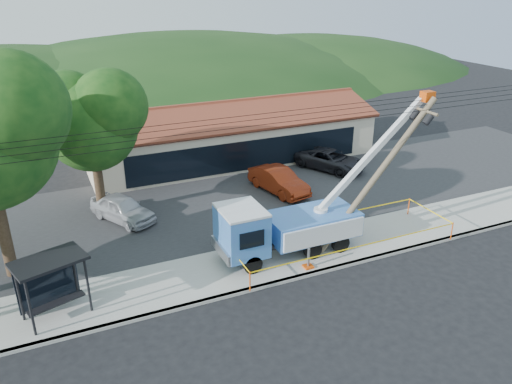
{
  "coord_description": "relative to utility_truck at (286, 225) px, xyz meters",
  "views": [
    {
      "loc": [
        -9.68,
        -15.73,
        13.35
      ],
      "look_at": [
        -0.39,
        5.0,
        3.57
      ],
      "focal_mm": 35.0,
      "sensor_mm": 36.0,
      "label": 1
    }
  ],
  "objects": [
    {
      "name": "ground",
      "position": [
        -0.99,
        -4.35,
        -1.74
      ],
      "size": [
        120.0,
        120.0,
        0.0
      ],
      "primitive_type": "plane",
      "color": "black",
      "rests_on": "ground"
    },
    {
      "name": "curb",
      "position": [
        -0.99,
        -2.25,
        -1.66
      ],
      "size": [
        60.0,
        0.25,
        0.15
      ],
      "primitive_type": "cube",
      "color": "#A3A199",
      "rests_on": "ground"
    },
    {
      "name": "sidewalk",
      "position": [
        -0.99,
        -0.35,
        -1.66
      ],
      "size": [
        60.0,
        4.0,
        0.15
      ],
      "primitive_type": "cube",
      "color": "#A3A199",
      "rests_on": "ground"
    },
    {
      "name": "parking_lot",
      "position": [
        -0.99,
        7.65,
        -1.69
      ],
      "size": [
        60.0,
        12.0,
        0.1
      ],
      "primitive_type": "cube",
      "color": "#28282B",
      "rests_on": "ground"
    },
    {
      "name": "strip_mall",
      "position": [
        3.01,
        15.63,
        0.14
      ],
      "size": [
        22.5,
        8.53,
        4.67
      ],
      "color": "beige",
      "rests_on": "ground"
    },
    {
      "name": "tree_lot",
      "position": [
        -7.99,
        8.65,
        4.47
      ],
      "size": [
        6.3,
        5.6,
        8.94
      ],
      "color": "#332316",
      "rests_on": "ground"
    },
    {
      "name": "hill_center",
      "position": [
        9.01,
        50.65,
        -1.74
      ],
      "size": [
        89.6,
        64.0,
        32.0
      ],
      "primitive_type": "ellipsoid",
      "color": "#163513",
      "rests_on": "ground"
    },
    {
      "name": "hill_east",
      "position": [
        29.01,
        50.65,
        -1.74
      ],
      "size": [
        72.8,
        52.0,
        26.0
      ],
      "primitive_type": "ellipsoid",
      "color": "#163513",
      "rests_on": "ground"
    },
    {
      "name": "utility_truck",
      "position": [
        0.0,
        0.0,
        0.0
      ],
      "size": [
        11.96,
        4.02,
        7.79
      ],
      "color": "black",
      "rests_on": "ground"
    },
    {
      "name": "leaning_pole",
      "position": [
        5.18,
        -0.74,
        2.57
      ],
      "size": [
        6.61,
        1.82,
        7.74
      ],
      "color": "brown",
      "rests_on": "ground"
    },
    {
      "name": "bus_shelter",
      "position": [
        -11.27,
        -0.58,
        0.41
      ],
      "size": [
        3.21,
        2.51,
        2.72
      ],
      "rotation": [
        0.0,
        0.0,
        0.31
      ],
      "color": "black",
      "rests_on": "ground"
    },
    {
      "name": "caution_tape",
      "position": [
        2.91,
        -0.72,
        -0.81
      ],
      "size": [
        12.06,
        3.58,
        1.04
      ],
      "color": "#D5470B",
      "rests_on": "ground"
    },
    {
      "name": "car_silver",
      "position": [
        -6.97,
        7.41,
        -1.74
      ],
      "size": [
        3.71,
        4.74,
        1.51
      ],
      "primitive_type": "imported",
      "rotation": [
        0.0,
        0.0,
        0.51
      ],
      "color": "#AFB1B7",
      "rests_on": "ground"
    },
    {
      "name": "car_red",
      "position": [
        3.34,
        7.45,
        -1.74
      ],
      "size": [
        2.66,
        5.12,
        1.6
      ],
      "primitive_type": "imported",
      "rotation": [
        0.0,
        0.0,
        0.21
      ],
      "color": "maroon",
      "rests_on": "ground"
    },
    {
      "name": "car_dark",
      "position": [
        8.79,
        9.77,
        -1.74
      ],
      "size": [
        4.61,
        5.87,
        1.48
      ],
      "primitive_type": "imported",
      "rotation": [
        0.0,
        0.0,
        0.47
      ],
      "color": "black",
      "rests_on": "ground"
    }
  ]
}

